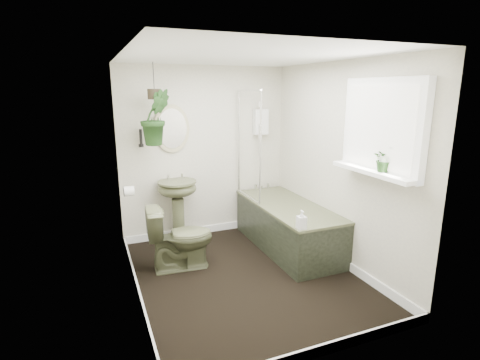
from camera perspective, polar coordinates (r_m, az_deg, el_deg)
name	(u,v)px	position (r m, az deg, el deg)	size (l,w,h in m)	color
floor	(245,277)	(4.25, 0.79, -14.49)	(2.30, 2.80, 0.02)	black
ceiling	(246,55)	(3.76, 0.91, 18.49)	(2.30, 2.80, 0.02)	white
wall_back	(205,153)	(5.14, -5.34, 4.16)	(2.30, 0.02, 2.30)	beige
wall_front	(326,215)	(2.65, 12.95, -5.29)	(2.30, 0.02, 2.30)	beige
wall_left	(129,184)	(3.56, -16.60, -0.63)	(0.02, 2.80, 2.30)	beige
wall_right	(339,165)	(4.41, 14.85, 2.18)	(0.02, 2.80, 2.30)	beige
skirting	(245,272)	(4.22, 0.79, -13.78)	(2.30, 2.80, 0.10)	white
bathtub	(287,226)	(4.86, 7.24, -6.98)	(0.72, 1.72, 0.58)	#4E5236
bath_screen	(249,146)	(4.89, 1.38, 5.27)	(0.04, 0.72, 1.40)	silver
shower_box	(261,122)	(5.31, 3.17, 8.85)	(0.20, 0.10, 0.35)	white
oval_mirror	(172,129)	(4.94, -10.33, 7.71)	(0.46, 0.03, 0.62)	tan
wall_sconce	(141,138)	(4.88, -14.87, 6.22)	(0.04, 0.04, 0.22)	black
toilet_roll_holder	(129,191)	(4.30, -16.57, -1.65)	(0.11, 0.11, 0.11)	white
window_recess	(382,127)	(3.77, 20.87, 7.54)	(0.08, 1.00, 0.90)	white
window_sill	(373,172)	(3.78, 19.56, 1.22)	(0.18, 1.00, 0.04)	white
window_blinds	(379,127)	(3.74, 20.36, 7.54)	(0.01, 0.86, 0.76)	white
toilet	(180,237)	(4.32, -9.08, -8.63)	(0.41, 0.72, 0.74)	#4E5236
pedestal_sink	(178,212)	(5.01, -9.40, -4.79)	(0.50, 0.42, 0.85)	#4E5236
sill_plant	(385,159)	(3.70, 21.17, 3.03)	(0.22, 0.19, 0.24)	black
hanging_plant	(156,117)	(4.60, -12.73, 9.29)	(0.36, 0.29, 0.66)	black
soap_bottle	(302,220)	(3.95, 9.36, -5.97)	(0.09, 0.09, 0.20)	#36292A
hanging_pot	(154,94)	(4.59, -12.91, 12.65)	(0.16, 0.16, 0.12)	black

